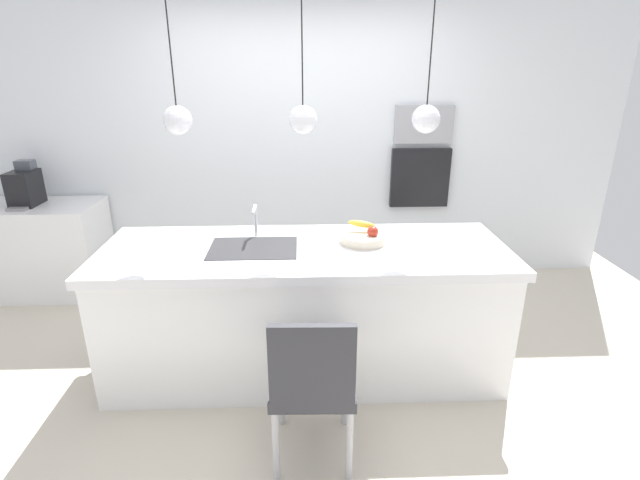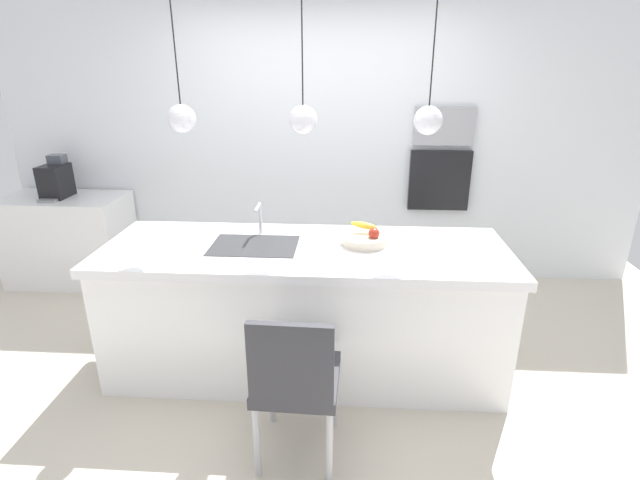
% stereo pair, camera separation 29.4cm
% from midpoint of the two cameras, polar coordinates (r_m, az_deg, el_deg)
% --- Properties ---
extents(floor, '(6.60, 6.60, 0.00)m').
position_cam_midpoint_polar(floor, '(3.51, -4.18, -14.80)').
color(floor, beige).
rests_on(floor, ground).
extents(back_wall, '(6.00, 0.10, 2.60)m').
position_cam_midpoint_polar(back_wall, '(4.57, -3.99, 11.36)').
color(back_wall, white).
rests_on(back_wall, ground).
extents(kitchen_island, '(2.63, 0.91, 0.90)m').
position_cam_midpoint_polar(kitchen_island, '(3.27, -4.38, -8.29)').
color(kitchen_island, white).
rests_on(kitchen_island, ground).
extents(sink_basin, '(0.56, 0.40, 0.02)m').
position_cam_midpoint_polar(sink_basin, '(3.11, -10.68, -1.09)').
color(sink_basin, '#2D2D30').
rests_on(sink_basin, kitchen_island).
extents(faucet, '(0.02, 0.17, 0.22)m').
position_cam_midpoint_polar(faucet, '(3.26, -10.35, 2.71)').
color(faucet, silver).
rests_on(faucet, kitchen_island).
extents(fruit_bowl, '(0.30, 0.30, 0.14)m').
position_cam_midpoint_polar(fruit_bowl, '(3.14, 2.55, 0.32)').
color(fruit_bowl, beige).
rests_on(fruit_bowl, kitchen_island).
extents(side_counter, '(1.10, 0.60, 0.84)m').
position_cam_midpoint_polar(side_counter, '(5.11, -31.82, -0.96)').
color(side_counter, white).
rests_on(side_counter, ground).
extents(coffee_machine, '(0.20, 0.35, 0.38)m').
position_cam_midpoint_polar(coffee_machine, '(4.98, -33.30, 5.30)').
color(coffee_machine, black).
rests_on(coffee_machine, side_counter).
extents(microwave, '(0.54, 0.08, 0.34)m').
position_cam_midpoint_polar(microwave, '(4.58, 10.46, 13.43)').
color(microwave, '#9E9EA3').
rests_on(microwave, back_wall).
extents(oven, '(0.56, 0.08, 0.56)m').
position_cam_midpoint_polar(oven, '(4.66, 10.06, 7.34)').
color(oven, black).
rests_on(oven, back_wall).
extents(chair_near, '(0.44, 0.47, 0.91)m').
position_cam_midpoint_polar(chair_near, '(2.52, -4.39, -16.38)').
color(chair_near, '#333338').
rests_on(chair_near, ground).
extents(pendant_light_left, '(0.17, 0.17, 0.77)m').
position_cam_midpoint_polar(pendant_light_left, '(3.00, -19.47, 13.39)').
color(pendant_light_left, silver).
extents(pendant_light_center, '(0.17, 0.17, 0.77)m').
position_cam_midpoint_polar(pendant_light_center, '(2.88, -5.07, 14.18)').
color(pendant_light_center, silver).
extents(pendant_light_right, '(0.17, 0.17, 0.77)m').
position_cam_midpoint_polar(pendant_light_right, '(2.94, 9.70, 14.10)').
color(pendant_light_right, silver).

